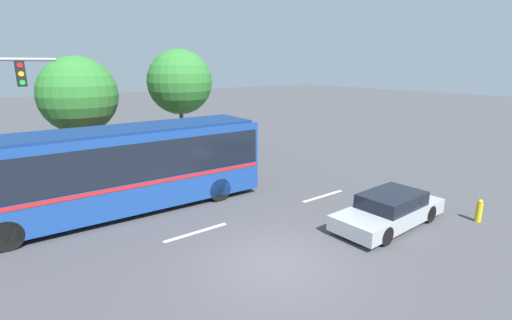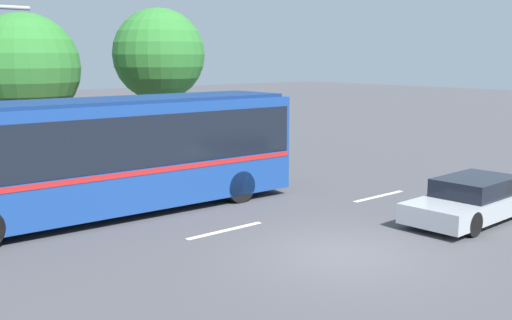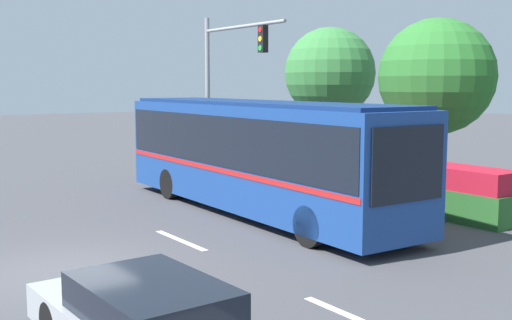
% 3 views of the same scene
% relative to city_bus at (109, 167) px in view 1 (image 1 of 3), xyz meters
% --- Properties ---
extents(ground_plane, '(140.00, 140.00, 0.00)m').
position_rel_city_bus_xyz_m(ground_plane, '(2.61, -6.70, -1.88)').
color(ground_plane, '#444449').
extents(city_bus, '(12.14, 2.97, 3.31)m').
position_rel_city_bus_xyz_m(city_bus, '(0.00, 0.00, 0.00)').
color(city_bus, navy).
rests_on(city_bus, ground).
extents(sedan_foreground, '(4.73, 1.93, 1.20)m').
position_rel_city_bus_xyz_m(sedan_foreground, '(7.59, -7.10, -1.31)').
color(sedan_foreground, '#9EA3A8').
rests_on(sedan_foreground, ground).
extents(flowering_hedge, '(7.64, 1.32, 1.48)m').
position_rel_city_bus_xyz_m(flowering_hedge, '(1.91, 4.27, -1.15)').
color(flowering_hedge, '#286028').
rests_on(flowering_hedge, ground).
extents(street_tree_centre, '(4.03, 4.03, 6.08)m').
position_rel_city_bus_xyz_m(street_tree_centre, '(0.74, 7.18, 2.18)').
color(street_tree_centre, brown).
rests_on(street_tree_centre, ground).
extents(street_tree_right, '(4.02, 4.02, 6.57)m').
position_rel_city_bus_xyz_m(street_tree_right, '(6.79, 7.65, 2.67)').
color(street_tree_right, brown).
rests_on(street_tree_right, ground).
extents(fire_hydrant, '(0.22, 0.22, 0.86)m').
position_rel_city_bus_xyz_m(fire_hydrant, '(10.49, -8.93, -1.47)').
color(fire_hydrant, gold).
rests_on(fire_hydrant, ground).
extents(lane_stripe_near, '(2.40, 0.16, 0.01)m').
position_rel_city_bus_xyz_m(lane_stripe_near, '(7.94, -3.60, -1.88)').
color(lane_stripe_near, silver).
rests_on(lane_stripe_near, ground).
extents(lane_stripe_mid, '(2.40, 0.16, 0.01)m').
position_rel_city_bus_xyz_m(lane_stripe_mid, '(1.74, -3.45, -1.88)').
color(lane_stripe_mid, silver).
rests_on(lane_stripe_mid, ground).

